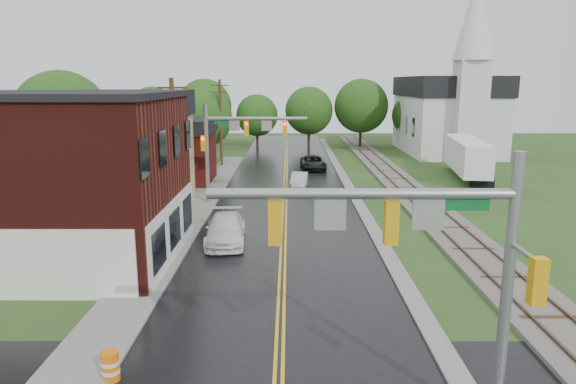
{
  "coord_description": "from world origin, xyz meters",
  "views": [
    {
      "loc": [
        0.31,
        -9.65,
        8.75
      ],
      "look_at": [
        0.27,
        14.74,
        3.5
      ],
      "focal_mm": 32.0,
      "sensor_mm": 36.0,
      "label": 1
    }
  ],
  "objects_px": {
    "traffic_signal_far": "(236,136)",
    "sedan_silver": "(299,180)",
    "utility_pole_c": "(221,121)",
    "brick_building": "(28,178)",
    "traffic_signal_near": "(422,244)",
    "tree_left_c": "(142,127)",
    "tree_left_b": "(64,120)",
    "semi_trailer": "(467,155)",
    "construction_barrel": "(110,367)",
    "suv_dark": "(313,163)",
    "tree_left_e": "(204,119)",
    "pickup_white": "(226,230)",
    "church": "(450,106)",
    "utility_pole_b": "(174,148)"
  },
  "relations": [
    {
      "from": "church",
      "to": "tree_left_e",
      "type": "xyz_separation_m",
      "value": [
        -28.85,
        -7.84,
        -1.02
      ]
    },
    {
      "from": "utility_pole_b",
      "to": "construction_barrel",
      "type": "xyz_separation_m",
      "value": [
        1.8,
        -17.85,
        -4.26
      ]
    },
    {
      "from": "utility_pole_c",
      "to": "tree_left_e",
      "type": "height_order",
      "value": "utility_pole_c"
    },
    {
      "from": "traffic_signal_near",
      "to": "utility_pole_b",
      "type": "xyz_separation_m",
      "value": [
        -10.27,
        20.0,
        -0.25
      ]
    },
    {
      "from": "traffic_signal_far",
      "to": "tree_left_e",
      "type": "height_order",
      "value": "tree_left_e"
    },
    {
      "from": "utility_pole_c",
      "to": "brick_building",
      "type": "bearing_deg",
      "value": -101.09
    },
    {
      "from": "tree_left_c",
      "to": "construction_barrel",
      "type": "relative_size",
      "value": 8.25
    },
    {
      "from": "brick_building",
      "to": "utility_pole_c",
      "type": "height_order",
      "value": "utility_pole_c"
    },
    {
      "from": "utility_pole_c",
      "to": "tree_left_e",
      "type": "distance_m",
      "value": 2.79
    },
    {
      "from": "utility_pole_c",
      "to": "pickup_white",
      "type": "distance_m",
      "value": 26.91
    },
    {
      "from": "brick_building",
      "to": "pickup_white",
      "type": "distance_m",
      "value": 10.23
    },
    {
      "from": "construction_barrel",
      "to": "tree_left_c",
      "type": "bearing_deg",
      "value": 103.9
    },
    {
      "from": "semi_trailer",
      "to": "construction_barrel",
      "type": "distance_m",
      "value": 39.46
    },
    {
      "from": "sedan_silver",
      "to": "semi_trailer",
      "type": "xyz_separation_m",
      "value": [
        15.48,
        4.38,
        1.51
      ]
    },
    {
      "from": "church",
      "to": "pickup_white",
      "type": "xyz_separation_m",
      "value": [
        -23.2,
        -36.11,
        -5.08
      ]
    },
    {
      "from": "utility_pole_b",
      "to": "sedan_silver",
      "type": "xyz_separation_m",
      "value": [
        8.0,
        10.69,
        -4.08
      ]
    },
    {
      "from": "semi_trailer",
      "to": "brick_building",
      "type": "bearing_deg",
      "value": -142.87
    },
    {
      "from": "brick_building",
      "to": "traffic_signal_near",
      "type": "relative_size",
      "value": 1.95
    },
    {
      "from": "traffic_signal_far",
      "to": "sedan_silver",
      "type": "bearing_deg",
      "value": 50.67
    },
    {
      "from": "traffic_signal_far",
      "to": "pickup_white",
      "type": "bearing_deg",
      "value": -88.36
    },
    {
      "from": "traffic_signal_near",
      "to": "tree_left_e",
      "type": "height_order",
      "value": "tree_left_e"
    },
    {
      "from": "utility_pole_c",
      "to": "semi_trailer",
      "type": "distance_m",
      "value": 24.61
    },
    {
      "from": "traffic_signal_near",
      "to": "pickup_white",
      "type": "bearing_deg",
      "value": 113.13
    },
    {
      "from": "utility_pole_b",
      "to": "tree_left_e",
      "type": "relative_size",
      "value": 1.1
    },
    {
      "from": "utility_pole_b",
      "to": "tree_left_c",
      "type": "xyz_separation_m",
      "value": [
        -7.05,
        17.9,
        -0.21
      ]
    },
    {
      "from": "church",
      "to": "brick_building",
      "type": "bearing_deg",
      "value": -129.98
    },
    {
      "from": "brick_building",
      "to": "sedan_silver",
      "type": "distance_m",
      "value": 22.64
    },
    {
      "from": "tree_left_b",
      "to": "semi_trailer",
      "type": "distance_m",
      "value": 35.09
    },
    {
      "from": "tree_left_e",
      "to": "suv_dark",
      "type": "relative_size",
      "value": 1.64
    },
    {
      "from": "utility_pole_b",
      "to": "brick_building",
      "type": "bearing_deg",
      "value": -129.07
    },
    {
      "from": "tree_left_c",
      "to": "utility_pole_b",
      "type": "bearing_deg",
      "value": -68.51
    },
    {
      "from": "semi_trailer",
      "to": "tree_left_c",
      "type": "bearing_deg",
      "value": 174.72
    },
    {
      "from": "traffic_signal_near",
      "to": "tree_left_e",
      "type": "bearing_deg",
      "value": 105.68
    },
    {
      "from": "church",
      "to": "tree_left_c",
      "type": "bearing_deg",
      "value": -157.76
    },
    {
      "from": "church",
      "to": "pickup_white",
      "type": "distance_m",
      "value": 43.22
    },
    {
      "from": "tree_left_b",
      "to": "pickup_white",
      "type": "height_order",
      "value": "tree_left_b"
    },
    {
      "from": "utility_pole_c",
      "to": "traffic_signal_near",
      "type": "bearing_deg",
      "value": -76.26
    },
    {
      "from": "utility_pole_b",
      "to": "tree_left_e",
      "type": "xyz_separation_m",
      "value": [
        -2.05,
        23.9,
        0.09
      ]
    },
    {
      "from": "suv_dark",
      "to": "sedan_silver",
      "type": "height_order",
      "value": "suv_dark"
    },
    {
      "from": "utility_pole_c",
      "to": "suv_dark",
      "type": "distance_m",
      "value": 10.6
    },
    {
      "from": "brick_building",
      "to": "tree_left_e",
      "type": "bearing_deg",
      "value": 83.29
    },
    {
      "from": "construction_barrel",
      "to": "brick_building",
      "type": "bearing_deg",
      "value": 124.58
    },
    {
      "from": "tree_left_c",
      "to": "tree_left_e",
      "type": "relative_size",
      "value": 0.94
    },
    {
      "from": "brick_building",
      "to": "utility_pole_c",
      "type": "relative_size",
      "value": 1.59
    },
    {
      "from": "traffic_signal_far",
      "to": "sedan_silver",
      "type": "distance_m",
      "value": 8.54
    },
    {
      "from": "traffic_signal_far",
      "to": "pickup_white",
      "type": "relative_size",
      "value": 1.42
    },
    {
      "from": "traffic_signal_far",
      "to": "utility_pole_c",
      "type": "distance_m",
      "value": 17.33
    },
    {
      "from": "traffic_signal_near",
      "to": "tree_left_c",
      "type": "height_order",
      "value": "tree_left_c"
    },
    {
      "from": "tree_left_c",
      "to": "suv_dark",
      "type": "height_order",
      "value": "tree_left_c"
    },
    {
      "from": "church",
      "to": "tree_left_b",
      "type": "distance_m",
      "value": 43.7
    }
  ]
}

